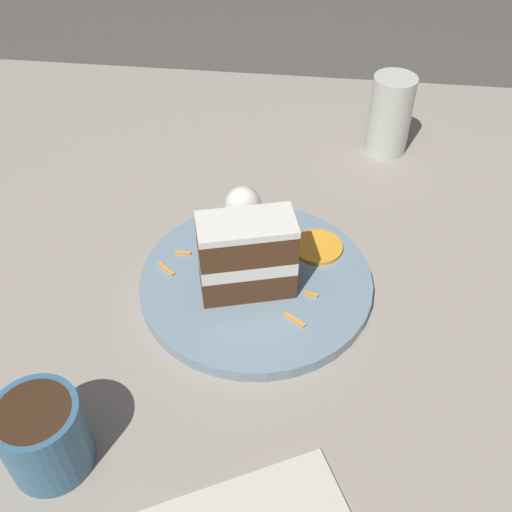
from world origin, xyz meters
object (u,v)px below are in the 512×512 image
(cream_dollop, at_px, (243,206))
(orange_garnish, at_px, (318,247))
(cake_slice, at_px, (247,256))
(drinking_glass, at_px, (389,120))
(plate, at_px, (256,282))
(coffee_mug, at_px, (43,434))

(cream_dollop, xyz_separation_m, orange_garnish, (-0.10, 0.04, -0.03))
(cake_slice, height_order, cream_dollop, cake_slice)
(cream_dollop, distance_m, drinking_glass, 0.29)
(plate, distance_m, cake_slice, 0.06)
(plate, height_order, coffee_mug, coffee_mug)
(drinking_glass, bearing_deg, cream_dollop, 49.13)
(coffee_mug, bearing_deg, orange_garnish, -127.27)
(cake_slice, bearing_deg, orange_garnish, -62.21)
(plate, xyz_separation_m, orange_garnish, (-0.07, -0.06, 0.01))
(orange_garnish, bearing_deg, cream_dollop, -20.79)
(cake_slice, distance_m, cream_dollop, 0.12)
(plate, relative_size, orange_garnish, 4.44)
(cream_dollop, bearing_deg, coffee_mug, 68.79)
(coffee_mug, bearing_deg, drinking_glass, -119.94)
(orange_garnish, bearing_deg, drinking_glass, -109.77)
(orange_garnish, bearing_deg, plate, 40.12)
(drinking_glass, xyz_separation_m, coffee_mug, (0.32, 0.56, -0.01))
(cake_slice, height_order, orange_garnish, cake_slice)
(orange_garnish, distance_m, drinking_glass, 0.27)
(orange_garnish, distance_m, coffee_mug, 0.38)
(plate, distance_m, coffee_mug, 0.29)
(orange_garnish, height_order, drinking_glass, drinking_glass)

